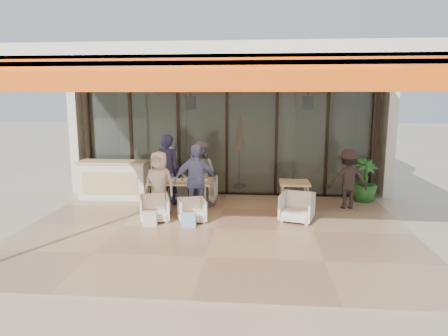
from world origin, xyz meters
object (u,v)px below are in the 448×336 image
object	(u,v)px
diner_periwinkle	(195,181)
chair_far_left	(173,186)
chair_near_left	(154,207)
host_counter	(114,180)
dining_table	(181,182)
standing_woman	(348,179)
side_table	(294,186)
diner_cream	(159,184)
chair_far_right	(204,187)
side_chair	(297,206)
potted_palm	(365,180)
diner_grey	(201,173)
chair_near_right	(192,209)
diner_navy	(168,170)

from	to	relation	value
diner_periwinkle	chair_far_left	bearing A→B (deg)	101.15
chair_far_left	chair_near_left	world-z (taller)	chair_far_left
host_counter	dining_table	distance (m)	2.20
standing_woman	side_table	bearing A→B (deg)	10.96
side_table	diner_cream	bearing A→B (deg)	-170.91
chair_far_right	chair_near_left	bearing A→B (deg)	65.79
chair_far_right	standing_woman	world-z (taller)	standing_woman
host_counter	side_table	distance (m)	4.81
dining_table	side_chair	bearing A→B (deg)	-14.45
potted_palm	host_counter	bearing A→B (deg)	-177.75
chair_far_left	diner_periwinkle	world-z (taller)	diner_periwinkle
chair_far_left	diner_grey	bearing A→B (deg)	130.18
host_counter	chair_far_right	bearing A→B (deg)	1.34
diner_periwinkle	chair_near_right	bearing A→B (deg)	-109.81
chair_far_left	host_counter	bearing A→B (deg)	-17.02
diner_grey	diner_periwinkle	bearing A→B (deg)	111.85
chair_far_left	chair_near_left	bearing A→B (deg)	70.94
diner_grey	diner_periwinkle	world-z (taller)	diner_periwinkle
chair_near_left	diner_periwinkle	size ratio (longest dim) A/B	0.38
chair_near_left	side_chair	world-z (taller)	side_chair
chair_near_left	standing_woman	size ratio (longest dim) A/B	0.43
diner_cream	side_chair	bearing A→B (deg)	5.84
chair_near_right	diner_navy	distance (m)	1.74
chair_near_left	side_chair	distance (m)	3.15
diner_grey	side_table	world-z (taller)	diner_grey
diner_navy	side_chair	size ratio (longest dim) A/B	2.54
host_counter	chair_far_right	world-z (taller)	host_counter
chair_far_left	diner_cream	bearing A→B (deg)	70.94
side_table	standing_woman	bearing A→B (deg)	16.45
host_counter	potted_palm	distance (m)	6.65
chair_far_left	potted_palm	size ratio (longest dim) A/B	0.62
side_chair	potted_palm	distance (m)	2.67
chair_near_left	side_table	distance (m)	3.31
diner_navy	diner_periwinkle	xyz separation A→B (m)	(0.84, -0.90, -0.07)
host_counter	potted_palm	bearing A→B (deg)	2.25
chair_far_left	side_table	size ratio (longest dim) A/B	0.97
host_counter	chair_far_left	world-z (taller)	host_counter
dining_table	chair_far_left	xyz separation A→B (m)	(-0.41, 0.94, -0.32)
chair_far_left	diner_cream	distance (m)	1.45
chair_near_left	chair_near_right	distance (m)	0.84
diner_navy	potted_palm	xyz separation A→B (m)	(5.05, 0.70, -0.32)
host_counter	side_chair	size ratio (longest dim) A/B	2.59
chair_near_left	diner_grey	world-z (taller)	diner_grey
diner_grey	side_chair	bearing A→B (deg)	175.38
chair_far_left	side_table	distance (m)	3.28
chair_far_right	standing_woman	bearing A→B (deg)	171.72
side_chair	chair_far_right	bearing A→B (deg)	161.21
side_chair	host_counter	bearing A→B (deg)	178.21
diner_navy	host_counter	bearing A→B (deg)	1.38
side_table	standing_woman	size ratio (longest dim) A/B	0.50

